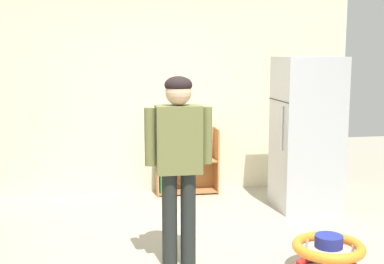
{
  "coord_description": "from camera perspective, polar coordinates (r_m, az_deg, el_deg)",
  "views": [
    {
      "loc": [
        -0.63,
        -4.31,
        1.82
      ],
      "look_at": [
        0.17,
        0.47,
        1.07
      ],
      "focal_mm": 47.85,
      "sensor_mm": 36.0,
      "label": 1
    }
  ],
  "objects": [
    {
      "name": "refrigerator",
      "position": [
        6.13,
        12.66,
        -0.16
      ],
      "size": [
        0.73,
        0.68,
        1.78
      ],
      "color": "#B7BABF",
      "rests_on": "ground"
    },
    {
      "name": "baby_walker",
      "position": [
        4.54,
        14.94,
        -13.0
      ],
      "size": [
        0.6,
        0.6,
        0.32
      ],
      "color": "red",
      "rests_on": "ground"
    },
    {
      "name": "standing_person",
      "position": [
        4.29,
        -1.5,
        -2.31
      ],
      "size": [
        0.57,
        0.23,
        1.63
      ],
      "color": "#232726",
      "rests_on": "ground"
    },
    {
      "name": "back_wall",
      "position": [
        6.69,
        -4.1,
        4.74
      ],
      "size": [
        5.2,
        0.06,
        2.7
      ],
      "primitive_type": "cube",
      "color": "beige",
      "rests_on": "ground"
    },
    {
      "name": "ground_plane",
      "position": [
        4.72,
        -1.14,
        -13.88
      ],
      "size": [
        12.0,
        12.0,
        0.0
      ],
      "primitive_type": "plane",
      "color": "#A59E8B",
      "rests_on": "ground"
    },
    {
      "name": "bookshelf",
      "position": [
        6.69,
        -1.07,
        -3.7
      ],
      "size": [
        0.8,
        0.28,
        0.85
      ],
      "color": "#B17440",
      "rests_on": "ground"
    }
  ]
}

